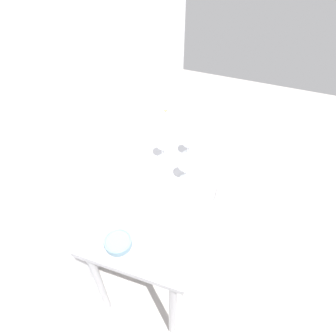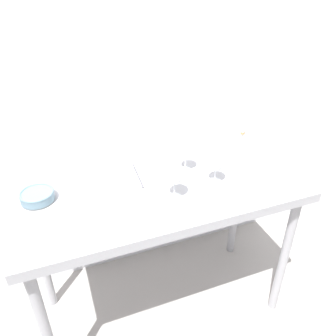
{
  "view_description": "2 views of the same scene",
  "coord_description": "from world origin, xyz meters",
  "px_view_note": "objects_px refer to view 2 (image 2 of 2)",
  "views": [
    {
      "loc": [
        -1.3,
        -0.46,
        2.45
      ],
      "look_at": [
        0.05,
        0.01,
        0.94
      ],
      "focal_mm": 32.92,
      "sensor_mm": 36.0,
      "label": 1
    },
    {
      "loc": [
        -0.45,
        -1.29,
        1.83
      ],
      "look_at": [
        0.04,
        -0.0,
        1.0
      ],
      "focal_mm": 35.81,
      "sensor_mm": 36.0,
      "label": 2
    }
  ],
  "objects_px": {
    "decanter_funnel": "(242,140)",
    "tasting_sheet_upper": "(103,206)",
    "tasting_sheet_lower": "(233,164)",
    "wine_glass_near_center": "(175,175)",
    "wine_glass_far_right": "(186,150)",
    "tasting_bowl": "(37,196)",
    "wine_glass_near_right": "(216,163)",
    "open_notebook": "(138,175)"
  },
  "relations": [
    {
      "from": "wine_glass_near_right",
      "to": "tasting_sheet_upper",
      "type": "height_order",
      "value": "wine_glass_near_right"
    },
    {
      "from": "wine_glass_near_center",
      "to": "tasting_bowl",
      "type": "relative_size",
      "value": 1.14
    },
    {
      "from": "wine_glass_far_right",
      "to": "decanter_funnel",
      "type": "distance_m",
      "value": 0.45
    },
    {
      "from": "tasting_sheet_upper",
      "to": "tasting_sheet_lower",
      "type": "xyz_separation_m",
      "value": [
        0.74,
        0.12,
        0.0
      ]
    },
    {
      "from": "tasting_sheet_lower",
      "to": "wine_glass_near_right",
      "type": "bearing_deg",
      "value": -142.95
    },
    {
      "from": "decanter_funnel",
      "to": "tasting_sheet_upper",
      "type": "bearing_deg",
      "value": -162.18
    },
    {
      "from": "wine_glass_near_right",
      "to": "tasting_sheet_upper",
      "type": "distance_m",
      "value": 0.57
    },
    {
      "from": "wine_glass_near_right",
      "to": "tasting_sheet_upper",
      "type": "xyz_separation_m",
      "value": [
        -0.56,
        0.0,
        -0.11
      ]
    },
    {
      "from": "wine_glass_near_center",
      "to": "open_notebook",
      "type": "relative_size",
      "value": 0.55
    },
    {
      "from": "wine_glass_near_center",
      "to": "decanter_funnel",
      "type": "relative_size",
      "value": 1.28
    },
    {
      "from": "decanter_funnel",
      "to": "wine_glass_near_center",
      "type": "bearing_deg",
      "value": -149.3
    },
    {
      "from": "wine_glass_near_center",
      "to": "open_notebook",
      "type": "xyz_separation_m",
      "value": [
        -0.11,
        0.24,
        -0.12
      ]
    },
    {
      "from": "wine_glass_far_right",
      "to": "tasting_sheet_lower",
      "type": "height_order",
      "value": "wine_glass_far_right"
    },
    {
      "from": "decanter_funnel",
      "to": "open_notebook",
      "type": "bearing_deg",
      "value": -172.05
    },
    {
      "from": "wine_glass_near_right",
      "to": "tasting_sheet_lower",
      "type": "xyz_separation_m",
      "value": [
        0.18,
        0.12,
        -0.11
      ]
    },
    {
      "from": "wine_glass_far_right",
      "to": "tasting_bowl",
      "type": "xyz_separation_m",
      "value": [
        -0.74,
        -0.01,
        -0.09
      ]
    },
    {
      "from": "tasting_sheet_upper",
      "to": "tasting_bowl",
      "type": "bearing_deg",
      "value": 140.84
    },
    {
      "from": "wine_glass_far_right",
      "to": "tasting_sheet_upper",
      "type": "xyz_separation_m",
      "value": [
        -0.47,
        -0.16,
        -0.12
      ]
    },
    {
      "from": "wine_glass_near_right",
      "to": "tasting_sheet_lower",
      "type": "relative_size",
      "value": 0.74
    },
    {
      "from": "tasting_sheet_upper",
      "to": "wine_glass_far_right",
      "type": "bearing_deg",
      "value": 8.61
    },
    {
      "from": "wine_glass_near_center",
      "to": "wine_glass_far_right",
      "type": "xyz_separation_m",
      "value": [
        0.15,
        0.21,
        -0.0
      ]
    },
    {
      "from": "wine_glass_far_right",
      "to": "tasting_sheet_lower",
      "type": "bearing_deg",
      "value": -8.63
    },
    {
      "from": "wine_glass_near_right",
      "to": "decanter_funnel",
      "type": "height_order",
      "value": "wine_glass_near_right"
    },
    {
      "from": "open_notebook",
      "to": "tasting_bowl",
      "type": "height_order",
      "value": "tasting_bowl"
    },
    {
      "from": "tasting_sheet_upper",
      "to": "decanter_funnel",
      "type": "relative_size",
      "value": 1.61
    },
    {
      "from": "wine_glass_near_center",
      "to": "tasting_bowl",
      "type": "bearing_deg",
      "value": 161.28
    },
    {
      "from": "wine_glass_near_center",
      "to": "tasting_bowl",
      "type": "distance_m",
      "value": 0.64
    },
    {
      "from": "wine_glass_near_center",
      "to": "tasting_sheet_upper",
      "type": "bearing_deg",
      "value": 171.16
    },
    {
      "from": "wine_glass_near_right",
      "to": "wine_glass_far_right",
      "type": "height_order",
      "value": "wine_glass_far_right"
    },
    {
      "from": "open_notebook",
      "to": "tasting_sheet_lower",
      "type": "distance_m",
      "value": 0.53
    },
    {
      "from": "tasting_sheet_upper",
      "to": "tasting_sheet_lower",
      "type": "relative_size",
      "value": 1.02
    },
    {
      "from": "wine_glass_far_right",
      "to": "wine_glass_near_right",
      "type": "bearing_deg",
      "value": -60.38
    },
    {
      "from": "tasting_sheet_upper",
      "to": "decanter_funnel",
      "type": "height_order",
      "value": "decanter_funnel"
    },
    {
      "from": "wine_glass_far_right",
      "to": "decanter_funnel",
      "type": "bearing_deg",
      "value": 16.98
    },
    {
      "from": "wine_glass_near_center",
      "to": "open_notebook",
      "type": "bearing_deg",
      "value": 113.58
    },
    {
      "from": "tasting_sheet_lower",
      "to": "decanter_funnel",
      "type": "height_order",
      "value": "decanter_funnel"
    },
    {
      "from": "wine_glass_near_center",
      "to": "decanter_funnel",
      "type": "height_order",
      "value": "wine_glass_near_center"
    },
    {
      "from": "wine_glass_near_center",
      "to": "wine_glass_near_right",
      "type": "height_order",
      "value": "wine_glass_near_center"
    },
    {
      "from": "wine_glass_far_right",
      "to": "tasting_sheet_upper",
      "type": "relative_size",
      "value": 0.77
    },
    {
      "from": "wine_glass_near_right",
      "to": "open_notebook",
      "type": "height_order",
      "value": "wine_glass_near_right"
    },
    {
      "from": "wine_glass_near_center",
      "to": "tasting_sheet_lower",
      "type": "xyz_separation_m",
      "value": [
        0.41,
        0.17,
        -0.12
      ]
    },
    {
      "from": "wine_glass_far_right",
      "to": "open_notebook",
      "type": "relative_size",
      "value": 0.53
    }
  ]
}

